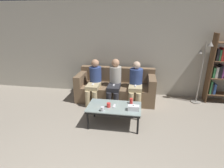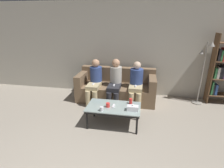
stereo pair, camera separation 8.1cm
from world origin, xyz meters
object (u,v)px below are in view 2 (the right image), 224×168
at_px(coffee_table, 114,108).
at_px(seated_person_left_end, 95,80).
at_px(couch, 116,88).
at_px(standing_lamp, 204,67).
at_px(seated_person_mid_left, 115,81).
at_px(seated_person_mid_right, 136,82).
at_px(cup_near_right, 102,109).
at_px(bookshelf, 223,70).
at_px(cup_near_left, 108,105).
at_px(cup_far_center, 131,101).
at_px(tissue_box, 133,108).
at_px(game_remote, 114,106).

relative_size(coffee_table, seated_person_left_end, 0.97).
xyz_separation_m(couch, standing_lamp, (2.18, 0.13, 0.67)).
height_order(seated_person_mid_left, seated_person_mid_right, seated_person_mid_left).
relative_size(cup_near_right, standing_lamp, 0.05).
relative_size(cup_near_right, bookshelf, 0.05).
relative_size(bookshelf, seated_person_mid_right, 1.62).
distance_m(standing_lamp, seated_person_mid_left, 2.25).
distance_m(coffee_table, cup_near_left, 0.15).
distance_m(coffee_table, cup_far_center, 0.40).
bearing_deg(seated_person_left_end, bookshelf, 8.93).
bearing_deg(cup_near_right, coffee_table, 49.07).
xyz_separation_m(cup_near_right, seated_person_left_end, (-0.49, 1.28, 0.13)).
bearing_deg(seated_person_mid_right, tissue_box, -89.89).
relative_size(cup_near_right, game_remote, 0.58).
bearing_deg(tissue_box, cup_near_left, 173.91).
height_order(couch, seated_person_mid_right, seated_person_mid_right).
distance_m(game_remote, seated_person_mid_right, 1.16).
distance_m(cup_far_center, seated_person_mid_right, 0.90).
height_order(standing_lamp, seated_person_mid_right, standing_lamp).
height_order(game_remote, seated_person_mid_left, seated_person_mid_left).
bearing_deg(cup_near_right, cup_far_center, 37.92).
height_order(coffee_table, cup_near_left, cup_near_left).
relative_size(cup_near_left, seated_person_left_end, 0.08).
xyz_separation_m(coffee_table, game_remote, (0.00, -0.00, 0.05)).
height_order(seated_person_left_end, seated_person_mid_right, seated_person_left_end).
distance_m(couch, game_remote, 1.30).
xyz_separation_m(cup_near_left, seated_person_left_end, (-0.58, 1.10, 0.13)).
bearing_deg(seated_person_left_end, seated_person_mid_left, -0.17).
xyz_separation_m(couch, seated_person_mid_right, (0.54, -0.21, 0.28)).
bearing_deg(seated_person_mid_right, seated_person_mid_left, -177.22).
height_order(cup_near_left, tissue_box, tissue_box).
height_order(couch, cup_near_left, couch).
height_order(game_remote, seated_person_left_end, seated_person_left_end).
bearing_deg(tissue_box, seated_person_mid_left, 115.13).
relative_size(cup_near_left, standing_lamp, 0.05).
height_order(coffee_table, seated_person_left_end, seated_person_left_end).
relative_size(coffee_table, cup_near_left, 12.33).
height_order(bookshelf, seated_person_mid_left, bookshelf).
bearing_deg(bookshelf, cup_near_left, -148.77).
height_order(couch, cup_near_right, couch).
height_order(couch, seated_person_mid_left, seated_person_mid_left).
bearing_deg(game_remote, cup_near_left, -156.10).
bearing_deg(couch, bookshelf, 5.85).
relative_size(standing_lamp, seated_person_mid_left, 1.40).
bearing_deg(couch, coffee_table, -83.55).
distance_m(cup_near_right, seated_person_left_end, 1.38).
relative_size(cup_near_left, cup_far_center, 0.75).
bearing_deg(cup_near_left, cup_far_center, 27.96).
bearing_deg(cup_far_center, cup_near_left, -152.04).
distance_m(cup_near_right, game_remote, 0.30).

